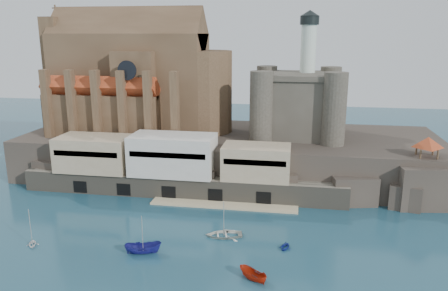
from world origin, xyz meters
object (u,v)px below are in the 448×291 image
Objects in this scene: pavilion at (428,144)px; boat_2 at (143,253)px; church at (138,82)px; castle_keep at (298,101)px.

boat_2 is (-49.36, -29.73, -12.73)m from pavilion.
pavilion is at bearing -13.48° from church.
castle_keep is 53.78m from boat_2.
boat_2 is (-23.44, -44.81, -18.31)m from castle_keep.
castle_keep is 4.58× the size of pavilion.
church reaches higher than castle_keep.
church is at bearing 178.89° from castle_keep.
boat_2 is at bearing -148.94° from pavilion.
pavilion is (66.13, -15.85, -9.40)m from church.
church reaches higher than boat_2.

